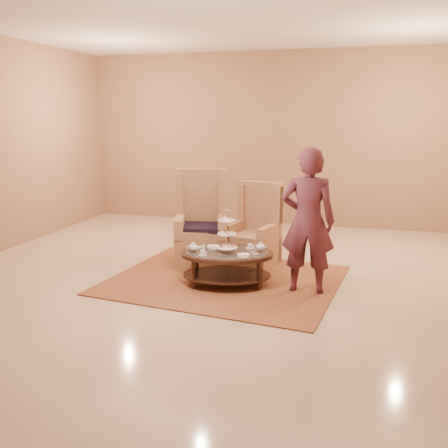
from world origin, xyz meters
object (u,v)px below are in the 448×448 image
(tea_table, at_px, (227,258))
(armchair_right, at_px, (255,237))
(armchair_left, at_px, (201,232))
(person, at_px, (308,221))

(tea_table, distance_m, armchair_right, 1.08)
(armchair_right, bearing_deg, armchair_left, -156.99)
(tea_table, bearing_deg, armchair_left, 112.95)
(armchair_left, xyz_separation_m, person, (1.71, -0.91, 0.45))
(tea_table, height_order, armchair_left, armchair_left)
(tea_table, height_order, armchair_right, armchair_right)
(armchair_left, height_order, armchair_right, armchair_left)
(armchair_left, xyz_separation_m, armchair_right, (0.82, 0.14, -0.07))
(tea_table, relative_size, armchair_left, 0.97)
(tea_table, height_order, person, person)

